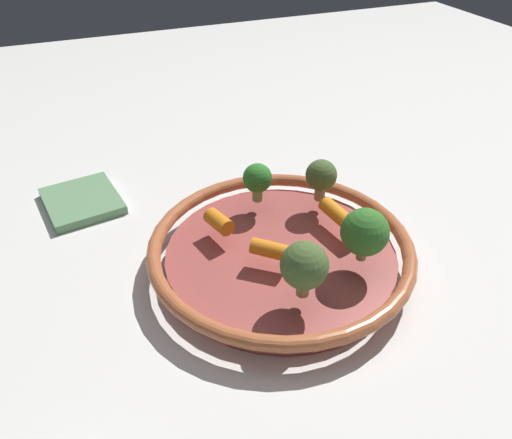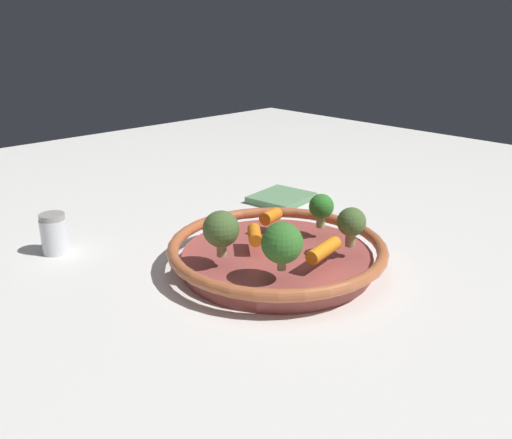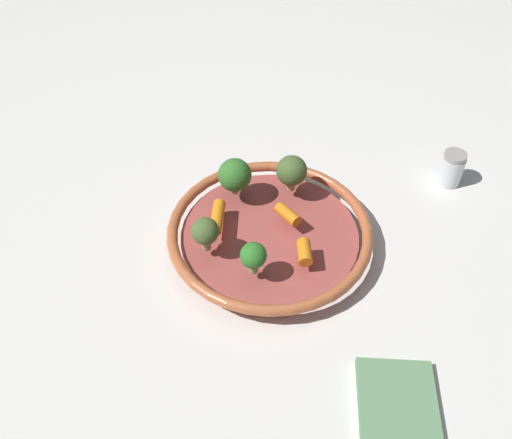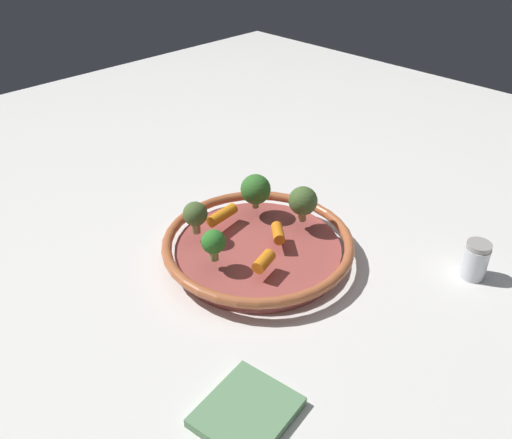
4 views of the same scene
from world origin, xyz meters
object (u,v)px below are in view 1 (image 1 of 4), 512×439
at_px(baby_carrot_left, 219,222).
at_px(baby_carrot_center, 339,216).
at_px(broccoli_floret_mid, 365,232).
at_px(broccoli_floret_edge, 257,179).
at_px(dish_towel, 82,201).
at_px(baby_carrot_back, 270,250).
at_px(broccoli_floret_large, 321,176).
at_px(broccoli_floret_small, 304,266).
at_px(serving_bowl, 280,252).

bearing_deg(baby_carrot_left, baby_carrot_center, -106.73).
height_order(baby_carrot_center, broccoli_floret_mid, broccoli_floret_mid).
bearing_deg(broccoli_floret_edge, dish_towel, 57.04).
xyz_separation_m(baby_carrot_back, baby_carrot_left, (0.08, 0.04, 0.00)).
relative_size(baby_carrot_center, broccoli_floret_large, 1.09).
bearing_deg(broccoli_floret_edge, broccoli_floret_mid, -157.51).
distance_m(broccoli_floret_small, dish_towel, 0.41).
relative_size(baby_carrot_back, baby_carrot_left, 1.14).
relative_size(baby_carrot_center, broccoli_floret_mid, 0.97).
bearing_deg(baby_carrot_center, broccoli_floret_mid, 170.76).
height_order(baby_carrot_back, dish_towel, baby_carrot_back).
height_order(broccoli_floret_mid, dish_towel, broccoli_floret_mid).
relative_size(baby_carrot_left, dish_towel, 0.35).
bearing_deg(baby_carrot_center, baby_carrot_left, 73.27).
distance_m(baby_carrot_back, baby_carrot_left, 0.09).
relative_size(baby_carrot_back, broccoli_floret_small, 0.70).
bearing_deg(broccoli_floret_mid, serving_bowl, 47.50).
height_order(baby_carrot_left, broccoli_floret_edge, broccoli_floret_edge).
relative_size(serving_bowl, baby_carrot_center, 5.14).
distance_m(serving_bowl, broccoli_floret_mid, 0.12).
height_order(baby_carrot_back, broccoli_floret_large, broccoli_floret_large).
distance_m(broccoli_floret_large, dish_towel, 0.37).
xyz_separation_m(broccoli_floret_mid, broccoli_floret_small, (-0.03, 0.09, 0.00)).
bearing_deg(baby_carrot_back, dish_towel, 36.46).
bearing_deg(baby_carrot_back, broccoli_floret_mid, -113.95).
distance_m(baby_carrot_back, broccoli_floret_small, 0.08).
bearing_deg(broccoli_floret_edge, broccoli_floret_small, 172.81).
height_order(baby_carrot_left, baby_carrot_center, same).
relative_size(serving_bowl, broccoli_floret_small, 5.00).
bearing_deg(broccoli_floret_small, broccoli_floret_edge, -7.19).
height_order(baby_carrot_back, baby_carrot_left, baby_carrot_left).
xyz_separation_m(broccoli_floret_mid, dish_towel, (0.32, 0.30, -0.08)).
xyz_separation_m(baby_carrot_center, broccoli_floret_small, (-0.10, 0.11, 0.03)).
height_order(baby_carrot_back, broccoli_floret_mid, broccoli_floret_mid).
xyz_separation_m(broccoli_floret_edge, broccoli_floret_small, (-0.19, 0.02, 0.01)).
bearing_deg(baby_carrot_left, broccoli_floret_mid, -130.76).
xyz_separation_m(baby_carrot_center, broccoli_floret_edge, (0.09, 0.08, 0.02)).
relative_size(baby_carrot_center, dish_towel, 0.55).
bearing_deg(serving_bowl, broccoli_floret_small, 169.66).
distance_m(baby_carrot_back, baby_carrot_center, 0.12).
relative_size(broccoli_floret_mid, broccoli_floret_large, 1.12).
xyz_separation_m(baby_carrot_left, broccoli_floret_edge, (0.04, -0.07, 0.02)).
bearing_deg(broccoli_floret_small, baby_carrot_back, 5.81).
distance_m(baby_carrot_left, broccoli_floret_small, 0.16).
relative_size(serving_bowl, broccoli_floret_edge, 6.03).
xyz_separation_m(serving_bowl, broccoli_floret_large, (0.07, -0.09, 0.06)).
distance_m(serving_bowl, broccoli_floret_edge, 0.11).
distance_m(serving_bowl, broccoli_floret_small, 0.12).
bearing_deg(broccoli_floret_large, broccoli_floret_edge, 70.13).
bearing_deg(serving_bowl, baby_carrot_left, 51.37).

